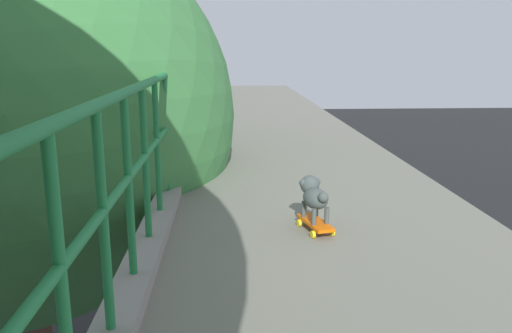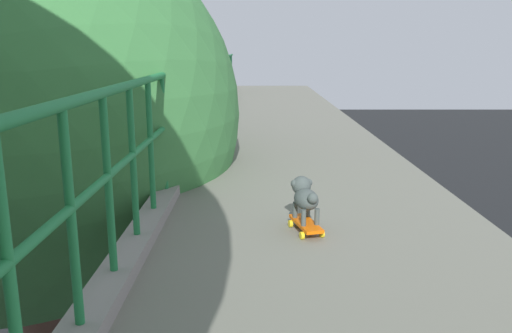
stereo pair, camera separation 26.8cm
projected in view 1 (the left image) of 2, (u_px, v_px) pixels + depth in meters
name	position (u px, v px, depth m)	size (l,w,h in m)	color
city_bus	(29.00, 160.00, 24.85)	(2.74, 10.87, 3.21)	white
roadside_tree_mid	(8.00, 119.00, 5.87)	(5.21, 5.21, 8.80)	#4D352B
toy_skateboard	(315.00, 223.00, 3.78)	(0.25, 0.42, 0.08)	#F36008
small_dog	(314.00, 195.00, 3.79)	(0.23, 0.37, 0.32)	#444E4C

